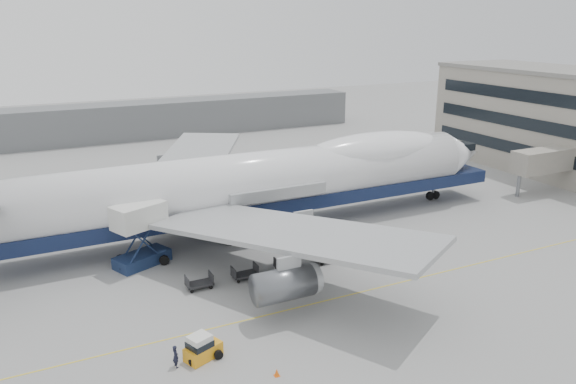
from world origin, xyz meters
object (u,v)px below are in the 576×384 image
airliner (262,181)px  baggage_tug (202,348)px  ground_worker (176,356)px  catering_truck (140,231)px

airliner → baggage_tug: bearing=-123.3°
baggage_tug → ground_worker: (-1.90, -0.16, -0.01)m
catering_truck → airliner: bearing=-8.2°
catering_truck → baggage_tug: catering_truck is taller
baggage_tug → ground_worker: baggage_tug is taller
baggage_tug → ground_worker: size_ratio=1.75×
airliner → baggage_tug: airliner is taller
airliner → baggage_tug: 26.15m
airliner → baggage_tug: size_ratio=23.47×
catering_truck → ground_worker: 18.11m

